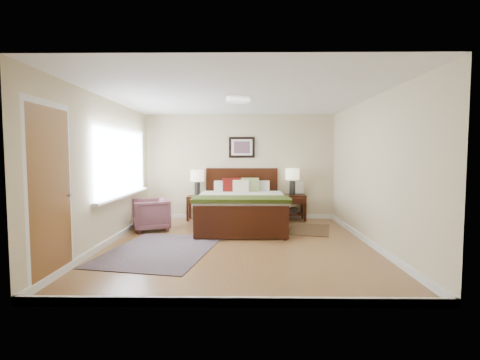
# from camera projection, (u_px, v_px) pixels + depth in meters

# --- Properties ---
(floor) EXTENTS (5.00, 5.00, 0.00)m
(floor) POSITION_uv_depth(u_px,v_px,m) (238.00, 244.00, 5.97)
(floor) COLOR brown
(floor) RESTS_ON ground
(back_wall) EXTENTS (4.50, 0.04, 2.50)m
(back_wall) POSITION_uv_depth(u_px,v_px,m) (240.00, 167.00, 8.38)
(back_wall) COLOR #C4B78E
(back_wall) RESTS_ON ground
(front_wall) EXTENTS (4.50, 0.04, 2.50)m
(front_wall) POSITION_uv_depth(u_px,v_px,m) (234.00, 183.00, 3.39)
(front_wall) COLOR #C4B78E
(front_wall) RESTS_ON ground
(left_wall) EXTENTS (0.04, 5.00, 2.50)m
(left_wall) POSITION_uv_depth(u_px,v_px,m) (106.00, 172.00, 5.91)
(left_wall) COLOR #C4B78E
(left_wall) RESTS_ON ground
(right_wall) EXTENTS (0.04, 5.00, 2.50)m
(right_wall) POSITION_uv_depth(u_px,v_px,m) (371.00, 172.00, 5.86)
(right_wall) COLOR #C4B78E
(right_wall) RESTS_ON ground
(ceiling) EXTENTS (4.50, 5.00, 0.02)m
(ceiling) POSITION_uv_depth(u_px,v_px,m) (238.00, 97.00, 5.80)
(ceiling) COLOR white
(ceiling) RESTS_ON back_wall
(window) EXTENTS (0.11, 2.72, 1.32)m
(window) POSITION_uv_depth(u_px,v_px,m) (124.00, 163.00, 6.60)
(window) COLOR silver
(window) RESTS_ON left_wall
(door) EXTENTS (0.06, 1.00, 2.18)m
(door) POSITION_uv_depth(u_px,v_px,m) (51.00, 193.00, 4.18)
(door) COLOR silver
(door) RESTS_ON ground
(ceil_fixture) EXTENTS (0.44, 0.44, 0.08)m
(ceil_fixture) POSITION_uv_depth(u_px,v_px,m) (238.00, 99.00, 5.80)
(ceil_fixture) COLOR white
(ceil_fixture) RESTS_ON ceiling
(bed) EXTENTS (1.84, 2.23, 1.20)m
(bed) POSITION_uv_depth(u_px,v_px,m) (241.00, 202.00, 7.33)
(bed) COLOR black
(bed) RESTS_ON ground
(wall_art) EXTENTS (0.62, 0.05, 0.50)m
(wall_art) POSITION_uv_depth(u_px,v_px,m) (242.00, 147.00, 8.31)
(wall_art) COLOR black
(wall_art) RESTS_ON back_wall
(nightstand_left) EXTENTS (0.48, 0.43, 0.57)m
(nightstand_left) POSITION_uv_depth(u_px,v_px,m) (197.00, 201.00, 8.20)
(nightstand_left) COLOR black
(nightstand_left) RESTS_ON ground
(nightstand_right) EXTENTS (0.61, 0.46, 0.60)m
(nightstand_right) POSITION_uv_depth(u_px,v_px,m) (292.00, 205.00, 8.18)
(nightstand_right) COLOR black
(nightstand_right) RESTS_ON ground
(lamp_left) EXTENTS (0.32, 0.32, 0.61)m
(lamp_left) POSITION_uv_depth(u_px,v_px,m) (197.00, 178.00, 8.18)
(lamp_left) COLOR black
(lamp_left) RESTS_ON nightstand_left
(lamp_right) EXTENTS (0.32, 0.32, 0.61)m
(lamp_right) POSITION_uv_depth(u_px,v_px,m) (292.00, 177.00, 8.15)
(lamp_right) COLOR black
(lamp_right) RESTS_ON nightstand_right
(armchair) EXTENTS (0.91, 0.90, 0.64)m
(armchair) POSITION_uv_depth(u_px,v_px,m) (151.00, 215.00, 7.07)
(armchair) COLOR brown
(armchair) RESTS_ON ground
(rug_persian) EXTENTS (1.90, 2.42, 0.01)m
(rug_persian) POSITION_uv_depth(u_px,v_px,m) (160.00, 250.00, 5.56)
(rug_persian) COLOR #0C173E
(rug_persian) RESTS_ON ground
(rug_navy) EXTENTS (1.07, 1.36, 0.01)m
(rug_navy) POSITION_uv_depth(u_px,v_px,m) (309.00, 229.00, 7.14)
(rug_navy) COLOR black
(rug_navy) RESTS_ON ground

